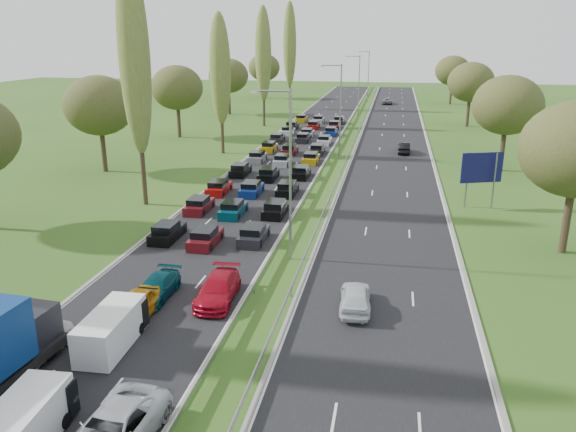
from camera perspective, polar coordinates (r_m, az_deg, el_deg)
The scene contains 20 objects.
ground at distance 75.61m, azimuth 5.35°, elevation 6.09°, with size 260.00×260.00×0.00m, color #2D5019.
near_carriageway at distance 78.93m, azimuth 0.62°, elevation 6.66°, with size 10.50×215.00×0.04m, color black.
far_carriageway at distance 77.76m, azimuth 10.52°, elevation 6.19°, with size 10.50×215.00×0.04m, color black.
central_reservation at distance 77.95m, azimuth 5.54°, elevation 6.84°, with size 2.36×215.00×0.32m.
lamp_columns at distance 72.66m, azimuth 5.33°, elevation 10.41°, with size 0.18×140.18×12.00m.
poplar_row at distance 66.04m, azimuth -9.84°, elevation 15.07°, with size 2.80×127.80×22.44m.
woodland_left at distance 65.90m, azimuth -20.06°, elevation 10.16°, with size 8.00×166.00×11.10m.
woodland_right at distance 62.21m, azimuth 22.73°, elevation 9.47°, with size 8.00×153.00×11.10m.
traffic_queue_fill at distance 73.96m, azimuth -0.07°, elevation 6.25°, with size 9.08×69.51×0.80m.
near_car_2 at distance 30.82m, azimuth -25.11°, elevation -12.05°, with size 2.40×5.20×1.45m, color silver.
near_car_7 at distance 35.21m, azimuth -13.23°, elevation -7.10°, with size 1.84×4.54×1.32m, color #043A47.
near_car_8 at distance 32.92m, azimuth -15.29°, elevation -8.89°, with size 1.81×4.50×1.53m, color #B0750B.
near_car_10 at distance 23.92m, azimuth -17.41°, elevation -20.18°, with size 2.61×5.66×1.57m, color #B3B6BD.
near_car_11 at distance 34.18m, azimuth -7.13°, elevation -7.37°, with size 2.09×5.13×1.49m, color #A30A1C.
far_car_0 at distance 33.13m, azimuth 6.87°, elevation -8.19°, with size 1.78×4.42×1.51m, color silver.
far_car_1 at distance 78.66m, azimuth 11.67°, elevation 6.82°, with size 1.57×4.51×1.48m, color black.
far_car_2 at distance 137.19m, azimuth 10.05°, elevation 11.44°, with size 2.35×5.10×1.42m, color slate.
white_van_front at distance 25.03m, azimuth -25.27°, elevation -18.69°, with size 1.94×4.95×1.99m.
white_van_rear at distance 30.59m, azimuth -17.34°, elevation -10.77°, with size 1.91×4.86×1.95m.
direction_sign at distance 54.37m, azimuth 19.08°, elevation 4.43°, with size 3.80×1.46×5.20m.
Camera 1 is at (11.26, 6.24, 15.20)m, focal length 35.00 mm.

